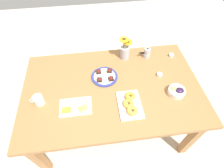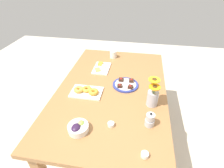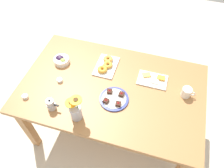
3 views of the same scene
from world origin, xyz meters
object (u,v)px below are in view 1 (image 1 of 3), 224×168
at_px(coffee_mug, 38,100).
at_px(jam_cup_berry, 160,75).
at_px(dining_table, 112,92).
at_px(grape_bowl, 177,91).
at_px(jam_cup_honey, 171,55).
at_px(dessert_plate, 105,76).
at_px(flower_vase, 125,51).
at_px(cheese_platter, 75,107).
at_px(moka_pot, 147,53).
at_px(croissant_platter, 130,104).

bearing_deg(coffee_mug, jam_cup_berry, -171.48).
bearing_deg(dining_table, grape_bowl, 164.98).
height_order(jam_cup_honey, dessert_plate, dessert_plate).
bearing_deg(jam_cup_honey, flower_vase, -5.52).
height_order(grape_bowl, cheese_platter, grape_bowl).
xyz_separation_m(dining_table, dessert_plate, (0.05, -0.12, 0.10)).
relative_size(coffee_mug, moka_pot, 0.97).
relative_size(cheese_platter, jam_cup_berry, 5.42).
relative_size(jam_cup_honey, dessert_plate, 0.20).
distance_m(croissant_platter, jam_cup_berry, 0.45).
height_order(jam_cup_honey, flower_vase, flower_vase).
relative_size(dessert_plate, flower_vase, 1.01).
bearing_deg(flower_vase, moka_pot, 175.24).
relative_size(grape_bowl, jam_cup_honey, 3.04).
bearing_deg(dining_table, jam_cup_honey, -154.54).
relative_size(grape_bowl, croissant_platter, 0.52).
relative_size(dining_table, flower_vase, 6.56).
bearing_deg(cheese_platter, flower_vase, -133.30).
bearing_deg(cheese_platter, croissant_platter, 175.20).
xyz_separation_m(croissant_platter, dessert_plate, (0.17, -0.34, -0.01)).
height_order(dessert_plate, flower_vase, flower_vase).
bearing_deg(dining_table, coffee_mug, 8.30).
bearing_deg(croissant_platter, flower_vase, -95.89).
height_order(croissant_platter, jam_cup_honey, croissant_platter).
bearing_deg(dessert_plate, jam_cup_honey, -164.88).
height_order(dining_table, coffee_mug, coffee_mug).
relative_size(dining_table, jam_cup_honey, 33.33).
xyz_separation_m(dining_table, jam_cup_berry, (-0.46, -0.07, 0.10)).
distance_m(dining_table, jam_cup_honey, 0.74).
bearing_deg(jam_cup_berry, grape_bowl, 110.52).
height_order(dining_table, dessert_plate, dessert_plate).
relative_size(cheese_platter, jam_cup_honey, 5.42).
relative_size(grape_bowl, moka_pot, 1.22).
bearing_deg(moka_pot, cheese_platter, 35.32).
xyz_separation_m(cheese_platter, jam_cup_berry, (-0.79, -0.25, 0.01)).
relative_size(coffee_mug, jam_cup_honey, 2.41).
bearing_deg(flower_vase, dessert_plate, 45.88).
xyz_separation_m(coffee_mug, jam_cup_honey, (-1.29, -0.41, -0.03)).
bearing_deg(dining_table, croissant_platter, 119.48).
xyz_separation_m(dining_table, croissant_platter, (-0.12, 0.21, 0.10)).
distance_m(dessert_plate, flower_vase, 0.34).
bearing_deg(croissant_platter, grape_bowl, -171.08).
bearing_deg(jam_cup_honey, moka_pot, -6.17).
distance_m(jam_cup_berry, flower_vase, 0.41).
xyz_separation_m(coffee_mug, jam_cup_berry, (-1.09, -0.16, -0.03)).
xyz_separation_m(croissant_platter, moka_pot, (-0.29, -0.56, 0.03)).
xyz_separation_m(cheese_platter, moka_pot, (-0.73, -0.52, 0.04)).
xyz_separation_m(grape_bowl, jam_cup_berry, (0.08, -0.22, -0.01)).
xyz_separation_m(flower_vase, moka_pot, (-0.23, 0.02, -0.03)).
height_order(croissant_platter, jam_cup_berry, croissant_platter).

